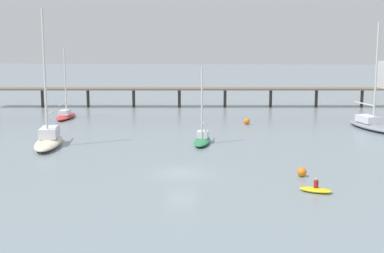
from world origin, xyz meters
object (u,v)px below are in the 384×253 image
Objects in this scene: pier at (289,83)px; sailboat_red at (66,114)px; dinghy_yellow at (316,189)px; mooring_buoy_mid at (302,172)px; sailboat_cream at (49,138)px; sailboat_gray at (371,123)px; mooring_buoy_inner at (247,121)px; sailboat_green at (202,138)px.

sailboat_red is at bearing -156.10° from pier.
dinghy_yellow is 3.46× the size of mooring_buoy_mid.
sailboat_cream reaches higher than sailboat_gray.
sailboat_green is at bearing -111.55° from mooring_buoy_inner.
pier reaches higher than dinghy_yellow.
dinghy_yellow is (-11.94, -29.67, -0.54)m from sailboat_gray.
pier is 8.44× the size of sailboat_green.
mooring_buoy_mid is (25.59, -11.48, -0.48)m from sailboat_cream.
sailboat_gray reaches higher than mooring_buoy_mid.
sailboat_green is 15.04m from mooring_buoy_inner.
sailboat_cream is 5.37× the size of dinghy_yellow.
pier is 83.81× the size of mooring_buoy_inner.
mooring_buoy_mid is at bearing -82.89° from mooring_buoy_inner.
sailboat_red is (-34.11, -15.11, -3.53)m from pier.
mooring_buoy_mid is 28.14m from mooring_buoy_inner.
sailboat_green is 10.77× the size of mooring_buoy_mid.
pier is 90.93× the size of mooring_buoy_mid.
sailboat_cream reaches higher than sailboat_red.
mooring_buoy_inner reaches higher than mooring_buoy_mid.
sailboat_red is (-4.13, 20.30, -0.27)m from sailboat_cream.
sailboat_gray is (21.35, 11.09, 0.16)m from sailboat_green.
mooring_buoy_inner is at bearing 169.61° from sailboat_gray.
mooring_buoy_mid is at bearing -116.24° from sailboat_gray.
sailboat_gray is at bearing 27.45° from sailboat_green.
sailboat_green is (16.58, 2.45, -0.28)m from sailboat_cream.
sailboat_red is 12.68× the size of mooring_buoy_mid.
sailboat_cream is 1.08× the size of sailboat_gray.
dinghy_yellow is at bearing -50.41° from sailboat_red.
pier is at bearing 49.75° from sailboat_cream.
mooring_buoy_mid is (-12.34, -25.02, -0.36)m from sailboat_gray.
sailboat_green reaches higher than mooring_buoy_mid.
sailboat_cream is at bearing 155.84° from mooring_buoy_mid.
sailboat_gray is 4.98× the size of dinghy_yellow.
sailboat_green is 9.93× the size of mooring_buoy_inner.
mooring_buoy_inner is at bearing -8.36° from sailboat_red.
pier is 26.30× the size of dinghy_yellow.
dinghy_yellow is 32.80m from mooring_buoy_inner.
sailboat_green is at bearing -40.75° from sailboat_red.
sailboat_cream is 20.71m from sailboat_red.
mooring_buoy_inner is at bearing 97.11° from mooring_buoy_mid.
sailboat_red is at bearing 171.64° from mooring_buoy_inner.
sailboat_green is 16.59m from mooring_buoy_mid.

